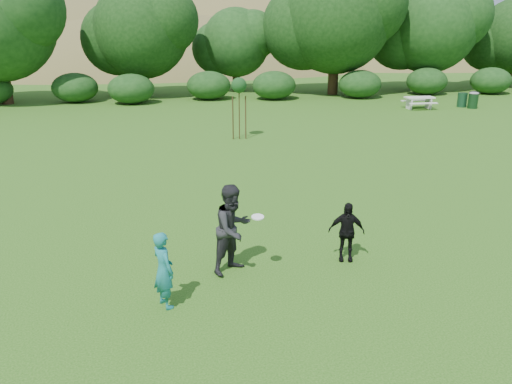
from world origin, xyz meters
TOP-DOWN VIEW (x-y plane):
  - ground at (0.00, 0.00)m, footprint 120.00×120.00m
  - player_teal at (-2.32, -0.29)m, footprint 0.60×0.67m
  - player_grey at (-0.84, 0.94)m, footprint 1.23×1.19m
  - player_black at (1.77, 1.05)m, footprint 0.88×0.53m
  - trash_can_near at (16.45, 20.88)m, footprint 0.60×0.60m
  - frisbee at (-0.35, 0.65)m, footprint 0.27×0.27m
  - sapling at (1.00, 13.94)m, footprint 0.70×0.70m
  - picnic_table at (13.32, 20.58)m, footprint 1.80×1.48m
  - trash_can_lidded at (16.82, 20.25)m, footprint 0.60×0.60m
  - hillside at (-0.56, 68.45)m, footprint 150.00×72.00m
  - tree_row at (3.23, 28.68)m, footprint 53.92×10.38m

SIDE VIEW (x-z plane):
  - hillside at x=-0.56m, z-range -37.97..14.03m
  - ground at x=0.00m, z-range 0.00..0.00m
  - trash_can_near at x=16.45m, z-range 0.00..0.90m
  - picnic_table at x=13.32m, z-range 0.14..0.90m
  - trash_can_lidded at x=16.82m, z-range 0.02..1.07m
  - player_black at x=1.77m, z-range 0.00..1.41m
  - player_teal at x=-2.32m, z-range 0.00..1.55m
  - player_grey at x=-0.84m, z-range 0.00..2.00m
  - frisbee at x=-0.35m, z-range 1.33..1.38m
  - sapling at x=1.00m, z-range 0.99..3.84m
  - tree_row at x=3.23m, z-range 0.06..9.69m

